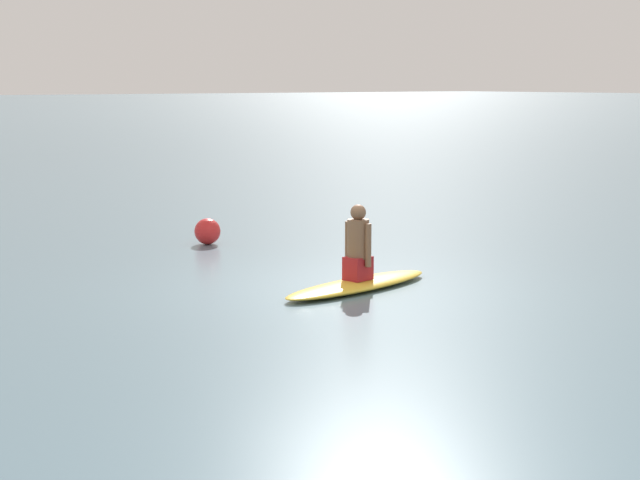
{
  "coord_description": "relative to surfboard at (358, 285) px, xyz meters",
  "views": [
    {
      "loc": [
        11.39,
        -8.68,
        2.87
      ],
      "look_at": [
        -0.11,
        -0.13,
        0.68
      ],
      "focal_mm": 58.51,
      "sensor_mm": 36.0,
      "label": 1
    }
  ],
  "objects": [
    {
      "name": "ground_plane",
      "position": [
        -0.29,
        -0.23,
        -0.07
      ],
      "size": [
        400.0,
        400.0,
        0.0
      ],
      "primitive_type": "plane",
      "color": "slate"
    },
    {
      "name": "buoy_marker",
      "position": [
        -4.75,
        0.39,
        0.16
      ],
      "size": [
        0.46,
        0.46,
        0.46
      ],
      "primitive_type": "sphere",
      "color": "red",
      "rests_on": "ground"
    },
    {
      "name": "person_paddler",
      "position": [
        0.0,
        0.0,
        0.55
      ],
      "size": [
        0.46,
        0.39,
        1.05
      ],
      "rotation": [
        0.0,
        0.0,
        1.75
      ],
      "color": "#A51E23",
      "rests_on": "surfboard"
    },
    {
      "name": "surfboard",
      "position": [
        0.0,
        0.0,
        0.0
      ],
      "size": [
        1.17,
        2.87,
        0.14
      ],
      "primitive_type": "ellipsoid",
      "rotation": [
        0.0,
        0.0,
        1.75
      ],
      "color": "gold",
      "rests_on": "ground"
    }
  ]
}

